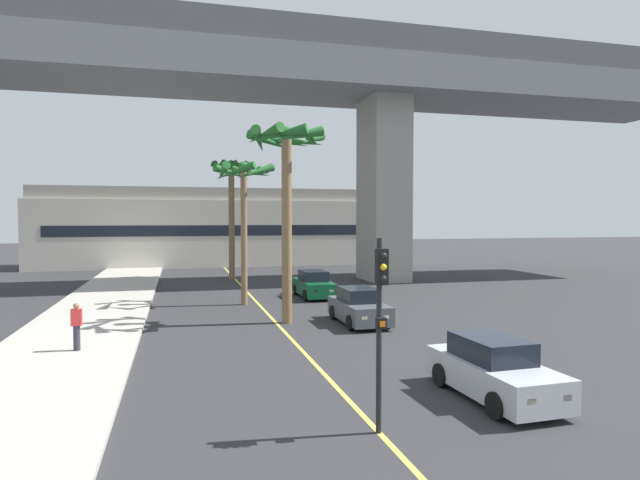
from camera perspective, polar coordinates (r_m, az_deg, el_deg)
The scene contains 12 objects.
sidewalk_left at distance 18.70m, azimuth -26.79°, elevation -12.01°, with size 4.80×80.00×0.15m, color #ADA89E.
lane_stripe_center at distance 26.46m, azimuth -5.56°, elevation -7.76°, with size 0.14×56.00×0.01m, color #DBCC4C.
bridge_overpass at distance 39.33m, azimuth -6.99°, elevation 16.18°, with size 72.52×8.00×17.70m.
pier_building_backdrop at distance 55.35m, azimuth -10.44°, elevation 1.31°, with size 34.89×8.04×7.55m.
car_queue_front at distance 23.90m, azimuth 4.13°, elevation -7.10°, with size 1.84×4.10×1.56m.
car_queue_second at distance 31.65m, azimuth -0.68°, elevation -4.79°, with size 1.88×4.12×1.56m.
car_queue_third at distance 14.89m, azimuth 17.88°, elevation -12.99°, with size 1.94×4.15×1.56m.
traffic_light_median_near at distance 11.58m, azimuth 6.40°, elevation -7.17°, with size 0.24×0.37×4.20m.
palm_tree_near_median at distance 41.79m, azimuth -9.37°, elevation 5.75°, with size 3.14×3.16×9.07m.
palm_tree_mid_median at distance 23.82m, azimuth -3.55°, elevation 8.06°, with size 3.65×3.65×8.64m.
palm_tree_far_median at distance 29.02m, azimuth -8.07°, elevation 5.54°, with size 3.31×3.46×7.64m.
pedestrian_near_crosswalk at distance 20.19m, azimuth -24.34°, elevation -8.25°, with size 0.34×0.22×1.62m.
Camera 1 is at (-4.13, -1.73, 4.61)m, focal length 30.26 mm.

